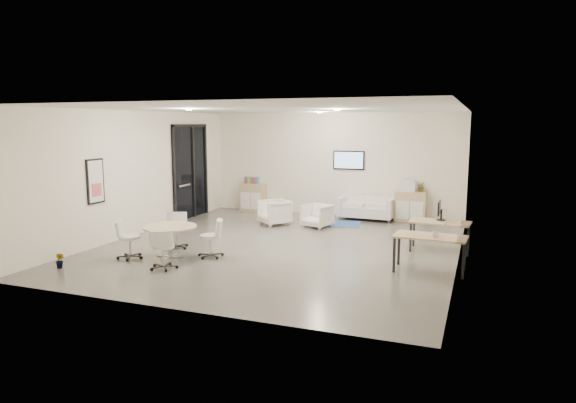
% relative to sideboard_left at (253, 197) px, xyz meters
% --- Properties ---
extents(room_shell, '(9.60, 10.60, 4.80)m').
position_rel_sideboard_left_xyz_m(room_shell, '(2.68, -4.26, 1.15)').
color(room_shell, '#4E4C47').
rests_on(room_shell, ground).
extents(glass_door, '(0.09, 1.90, 2.85)m').
position_rel_sideboard_left_xyz_m(glass_door, '(-1.27, -1.76, 1.05)').
color(glass_door, black).
rests_on(glass_door, room_shell).
extents(artwork, '(0.05, 0.54, 1.04)m').
position_rel_sideboard_left_xyz_m(artwork, '(-1.29, -5.86, 1.09)').
color(artwork, black).
rests_on(artwork, room_shell).
extents(wall_tv, '(0.98, 0.06, 0.58)m').
position_rel_sideboard_left_xyz_m(wall_tv, '(3.18, 0.20, 1.30)').
color(wall_tv, black).
rests_on(wall_tv, room_shell).
extents(ceiling_spots, '(3.14, 4.14, 0.03)m').
position_rel_sideboard_left_xyz_m(ceiling_spots, '(2.48, -3.43, 2.73)').
color(ceiling_spots, '#FFEAC6').
rests_on(ceiling_spots, room_shell).
extents(sideboard_left, '(0.81, 0.42, 0.91)m').
position_rel_sideboard_left_xyz_m(sideboard_left, '(0.00, 0.00, 0.00)').
color(sideboard_left, tan).
rests_on(sideboard_left, room_shell).
extents(sideboard_right, '(0.89, 0.43, 0.89)m').
position_rel_sideboard_left_xyz_m(sideboard_right, '(5.12, -0.01, -0.01)').
color(sideboard_right, tan).
rests_on(sideboard_right, room_shell).
extents(books, '(0.47, 0.14, 0.22)m').
position_rel_sideboard_left_xyz_m(books, '(-0.04, 0.00, 0.56)').
color(books, red).
rests_on(books, sideboard_left).
extents(printer, '(0.54, 0.48, 0.34)m').
position_rel_sideboard_left_xyz_m(printer, '(5.05, -0.00, 0.60)').
color(printer, white).
rests_on(printer, sideboard_right).
extents(loveseat, '(1.66, 0.87, 0.61)m').
position_rel_sideboard_left_xyz_m(loveseat, '(3.85, -0.18, -0.12)').
color(loveseat, silver).
rests_on(loveseat, room_shell).
extents(blue_rug, '(1.73, 1.29, 0.01)m').
position_rel_sideboard_left_xyz_m(blue_rug, '(3.07, -1.19, -0.45)').
color(blue_rug, '#2B5286').
rests_on(blue_rug, room_shell).
extents(armchair_left, '(1.05, 1.04, 0.79)m').
position_rel_sideboard_left_xyz_m(armchair_left, '(1.56, -1.93, -0.06)').
color(armchair_left, silver).
rests_on(armchair_left, room_shell).
extents(armchair_right, '(0.86, 0.83, 0.72)m').
position_rel_sideboard_left_xyz_m(armchair_right, '(2.82, -1.87, -0.09)').
color(armchair_right, silver).
rests_on(armchair_right, room_shell).
extents(desk_rear, '(1.37, 0.77, 0.68)m').
position_rel_sideboard_left_xyz_m(desk_rear, '(6.24, -3.44, 0.16)').
color(desk_rear, tan).
rests_on(desk_rear, room_shell).
extents(desk_front, '(1.41, 0.77, 0.72)m').
position_rel_sideboard_left_xyz_m(desk_front, '(6.18, -5.21, 0.19)').
color(desk_front, tan).
rests_on(desk_front, room_shell).
extents(monitor, '(0.20, 0.50, 0.44)m').
position_rel_sideboard_left_xyz_m(monitor, '(6.20, -3.29, 0.47)').
color(monitor, black).
rests_on(monitor, desk_rear).
extents(round_table, '(1.14, 1.14, 0.70)m').
position_rel_sideboard_left_xyz_m(round_table, '(0.86, -6.12, 0.16)').
color(round_table, tan).
rests_on(round_table, room_shell).
extents(meeting_chairs, '(2.33, 2.33, 0.82)m').
position_rel_sideboard_left_xyz_m(meeting_chairs, '(0.86, -6.12, -0.04)').
color(meeting_chairs, white).
rests_on(meeting_chairs, room_shell).
extents(plant_cabinet, '(0.30, 0.32, 0.22)m').
position_rel_sideboard_left_xyz_m(plant_cabinet, '(5.42, 0.02, 0.55)').
color(plant_cabinet, '#3F7F3F').
rests_on(plant_cabinet, sideboard_right).
extents(plant_floor, '(0.19, 0.33, 0.14)m').
position_rel_sideboard_left_xyz_m(plant_floor, '(-0.74, -7.61, -0.38)').
color(plant_floor, '#3F7F3F').
rests_on(plant_floor, room_shell).
extents(cup, '(0.12, 0.10, 0.12)m').
position_rel_sideboard_left_xyz_m(cup, '(6.28, -5.29, 0.33)').
color(cup, white).
rests_on(cup, desk_front).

